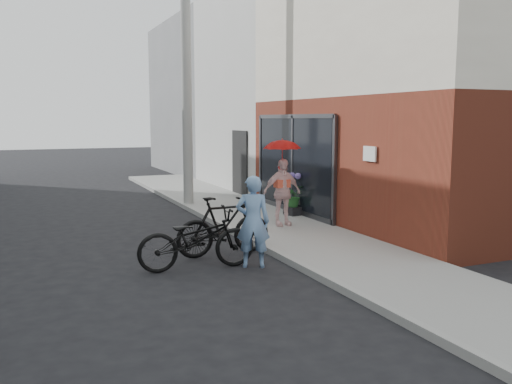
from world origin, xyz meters
TOP-DOWN VIEW (x-y plane):
  - ground at (0.00, 0.00)m, footprint 80.00×80.00m
  - sidewalk at (2.10, 2.00)m, footprint 2.20×24.00m
  - curb at (0.94, 2.00)m, footprint 0.12×24.00m
  - brick_building at (7.19, 2.01)m, footprint 8.09×8.00m
  - plaster_building at (7.20, 9.00)m, footprint 8.00×6.00m
  - east_building_far at (7.20, 16.00)m, footprint 8.00×8.00m
  - utility_pole at (1.10, 6.00)m, footprint 0.28×0.28m
  - officer at (0.28, -0.55)m, footprint 0.68×0.58m
  - bike_left at (-0.64, -0.31)m, footprint 2.03×0.86m
  - bike_right at (0.11, 0.41)m, footprint 1.87×0.60m
  - kimono_woman at (2.09, 1.98)m, footprint 0.90×0.40m
  - parasol at (2.09, 1.98)m, footprint 0.79×0.79m
  - planter at (2.98, 3.10)m, footprint 0.45×0.45m
  - potted_plant at (2.98, 3.10)m, footprint 0.50×0.43m

SIDE VIEW (x-z plane):
  - ground at x=0.00m, z-range 0.00..0.00m
  - sidewalk at x=2.10m, z-range 0.00..0.12m
  - curb at x=0.94m, z-range 0.00..0.12m
  - planter at x=2.98m, z-range 0.12..0.32m
  - bike_left at x=-0.64m, z-range 0.00..1.04m
  - bike_right at x=0.11m, z-range 0.00..1.11m
  - potted_plant at x=2.98m, z-range 0.32..0.88m
  - officer at x=0.28m, z-range 0.00..1.58m
  - kimono_woman at x=2.09m, z-range 0.12..1.64m
  - parasol at x=2.09m, z-range 1.64..2.33m
  - brick_building at x=7.19m, z-range -0.01..5.99m
  - plaster_building at x=7.20m, z-range 0.00..7.00m
  - east_building_far at x=7.20m, z-range 0.00..7.00m
  - utility_pole at x=1.10m, z-range 0.00..7.00m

